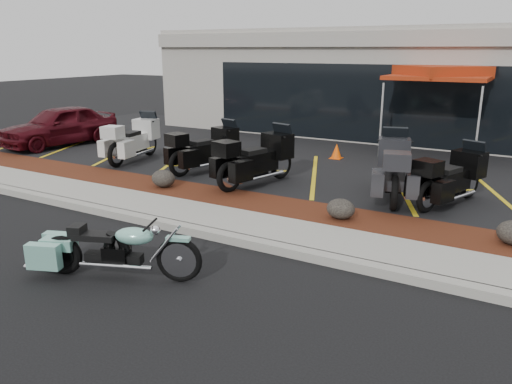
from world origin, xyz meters
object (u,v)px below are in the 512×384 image
Objects in this scene: hero_cruiser at (179,253)px; popup_canopy at (441,74)px; touring_white at (149,133)px; parked_car at (60,125)px; traffic_cone at (337,151)px.

hero_cruiser is 11.09m from popup_canopy.
touring_white is 0.63× the size of popup_canopy.
parked_car reaches higher than hero_cruiser.
popup_canopy is at bearing 31.41° from parked_car.
touring_white is 0.60× the size of parked_car.
touring_white is at bearing 113.25° from hero_cruiser.
popup_canopy is (2.35, 2.22, 2.18)m from traffic_cone.
hero_cruiser is at bearing -145.33° from touring_white.
popup_canopy is at bearing -67.52° from touring_white.
popup_canopy is at bearing 61.35° from hero_cruiser.
traffic_cone is (8.87, 2.57, -0.44)m from parked_car.
hero_cruiser is at bearing -84.21° from traffic_cone.
hero_cruiser is at bearing -23.31° from parked_car.
traffic_cone is at bearing 24.46° from parked_car.
parked_car is at bearing -134.90° from popup_canopy.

